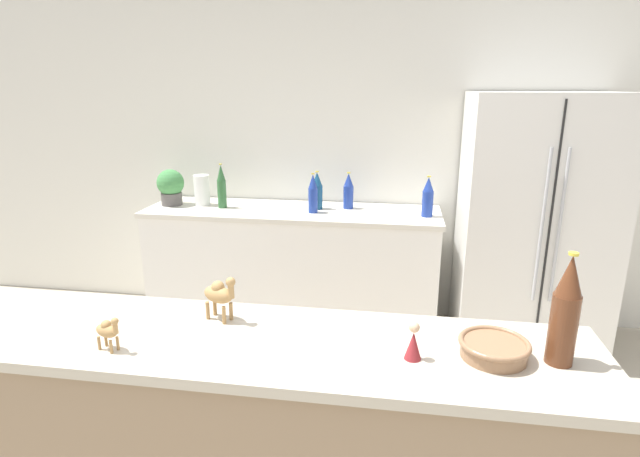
% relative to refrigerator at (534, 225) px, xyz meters
% --- Properties ---
extents(wall_back, '(8.00, 0.06, 2.55)m').
position_rel_refrigerator_xyz_m(wall_back, '(-1.38, 0.38, 0.40)').
color(wall_back, silver).
rests_on(wall_back, ground_plane).
extents(back_counter, '(2.15, 0.63, 0.91)m').
position_rel_refrigerator_xyz_m(back_counter, '(-1.68, 0.05, -0.42)').
color(back_counter, white).
rests_on(back_counter, ground_plane).
extents(refrigerator, '(0.96, 0.70, 1.74)m').
position_rel_refrigerator_xyz_m(refrigerator, '(0.00, 0.00, 0.00)').
color(refrigerator, silver).
rests_on(refrigerator, ground_plane).
extents(potted_plant, '(0.20, 0.20, 0.27)m').
position_rel_refrigerator_xyz_m(potted_plant, '(-2.61, 0.04, 0.18)').
color(potted_plant, '#595451').
rests_on(potted_plant, back_counter).
extents(paper_towel_roll, '(0.11, 0.11, 0.23)m').
position_rel_refrigerator_xyz_m(paper_towel_roll, '(-2.38, 0.08, 0.15)').
color(paper_towel_roll, white).
rests_on(paper_towel_roll, back_counter).
extents(back_bottle_0, '(0.07, 0.07, 0.33)m').
position_rel_refrigerator_xyz_m(back_bottle_0, '(-2.20, 0.02, 0.19)').
color(back_bottle_0, '#2D6033').
rests_on(back_bottle_0, back_counter).
extents(back_bottle_1, '(0.08, 0.08, 0.28)m').
position_rel_refrigerator_xyz_m(back_bottle_1, '(-1.50, 0.09, 0.17)').
color(back_bottle_1, navy).
rests_on(back_bottle_1, back_counter).
extents(back_bottle_2, '(0.08, 0.08, 0.28)m').
position_rel_refrigerator_xyz_m(back_bottle_2, '(-0.71, -0.01, 0.17)').
color(back_bottle_2, navy).
rests_on(back_bottle_2, back_counter).
extents(back_bottle_3, '(0.07, 0.07, 0.28)m').
position_rel_refrigerator_xyz_m(back_bottle_3, '(-1.51, -0.02, 0.17)').
color(back_bottle_3, navy).
rests_on(back_bottle_3, back_counter).
extents(back_bottle_4, '(0.07, 0.07, 0.27)m').
position_rel_refrigerator_xyz_m(back_bottle_4, '(-1.28, 0.14, 0.16)').
color(back_bottle_4, navy).
rests_on(back_bottle_4, back_counter).
extents(wine_bottle, '(0.08, 0.08, 0.34)m').
position_rel_refrigerator_xyz_m(wine_bottle, '(-0.43, -2.02, 0.28)').
color(wine_bottle, '#562D19').
rests_on(wine_bottle, bar_counter).
extents(fruit_bowl, '(0.21, 0.21, 0.06)m').
position_rel_refrigerator_xyz_m(fruit_bowl, '(-0.61, -2.01, 0.15)').
color(fruit_bowl, '#8C6647').
rests_on(fruit_bowl, bar_counter).
extents(camel_figurine, '(0.14, 0.10, 0.17)m').
position_rel_refrigerator_xyz_m(camel_figurine, '(-1.52, -1.90, 0.21)').
color(camel_figurine, '#A87F4C').
rests_on(camel_figurine, bar_counter).
extents(camel_figurine_second, '(0.10, 0.07, 0.12)m').
position_rel_refrigerator_xyz_m(camel_figurine_second, '(-1.78, -2.16, 0.18)').
color(camel_figurine_second, '#A87F4C').
rests_on(camel_figurine_second, bar_counter).
extents(wise_man_figurine_crimson, '(0.05, 0.05, 0.12)m').
position_rel_refrigerator_xyz_m(wise_man_figurine_crimson, '(-0.85, -2.06, 0.17)').
color(wise_man_figurine_crimson, maroon).
rests_on(wise_man_figurine_crimson, bar_counter).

